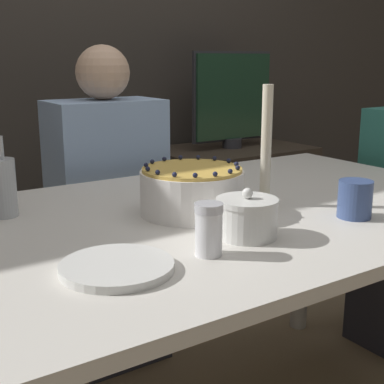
{
  "coord_description": "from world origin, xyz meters",
  "views": [
    {
      "loc": [
        -0.83,
        -1.08,
        1.13
      ],
      "look_at": [
        -0.1,
        0.01,
        0.8
      ],
      "focal_mm": 50.0,
      "sensor_mm": 36.0,
      "label": 1
    }
  ],
  "objects": [
    {
      "name": "cup",
      "position": [
        0.21,
        -0.24,
        0.79
      ],
      "size": [
        0.08,
        0.08,
        0.09
      ],
      "color": "#384C7F",
      "rests_on": "dining_table"
    },
    {
      "name": "cake",
      "position": [
        -0.1,
        0.01,
        0.81
      ],
      "size": [
        0.26,
        0.26,
        0.13
      ],
      "color": "white",
      "rests_on": "dining_table"
    },
    {
      "name": "wall_behind",
      "position": [
        0.0,
        1.4,
        1.3
      ],
      "size": [
        8.0,
        0.05,
        2.6
      ],
      "color": "#38332D",
      "rests_on": "ground_plane"
    },
    {
      "name": "side_cabinet",
      "position": [
        0.86,
        1.09,
        0.34
      ],
      "size": [
        0.79,
        0.52,
        0.68
      ],
      "color": "#382D23",
      "rests_on": "ground_plane"
    },
    {
      "name": "plate_stack",
      "position": [
        -0.43,
        -0.23,
        0.76
      ],
      "size": [
        0.21,
        0.21,
        0.02
      ],
      "color": "silver",
      "rests_on": "dining_table"
    },
    {
      "name": "person_man_blue_shirt",
      "position": [
        -0.03,
        0.69,
        0.51
      ],
      "size": [
        0.4,
        0.34,
        1.18
      ],
      "rotation": [
        0.0,
        0.0,
        3.14
      ],
      "color": "#2D2D38",
      "rests_on": "ground_plane"
    },
    {
      "name": "sugar_shaker",
      "position": [
        -0.24,
        -0.26,
        0.8
      ],
      "size": [
        0.06,
        0.06,
        0.11
      ],
      "color": "white",
      "rests_on": "dining_table"
    },
    {
      "name": "candle",
      "position": [
        0.1,
        -0.03,
        0.88
      ],
      "size": [
        0.06,
        0.06,
        0.32
      ],
      "color": "tan",
      "rests_on": "dining_table"
    },
    {
      "name": "tv_monitor",
      "position": [
        0.86,
        1.1,
        0.93
      ],
      "size": [
        0.48,
        0.1,
        0.49
      ],
      "color": "#2D2D33",
      "rests_on": "side_cabinet"
    },
    {
      "name": "sugar_bowl",
      "position": [
        -0.11,
        -0.21,
        0.79
      ],
      "size": [
        0.14,
        0.14,
        0.11
      ],
      "color": "silver",
      "rests_on": "dining_table"
    },
    {
      "name": "bottle",
      "position": [
        -0.51,
        0.25,
        0.82
      ],
      "size": [
        0.07,
        0.07,
        0.2
      ],
      "color": "#B2B7BC",
      "rests_on": "dining_table"
    },
    {
      "name": "dining_table",
      "position": [
        0.0,
        0.0,
        0.64
      ],
      "size": [
        1.57,
        0.98,
        0.75
      ],
      "color": "beige",
      "rests_on": "ground_plane"
    }
  ]
}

